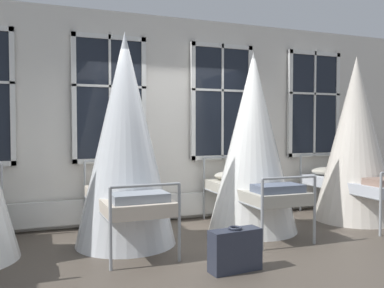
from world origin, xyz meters
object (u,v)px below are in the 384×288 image
cot_third (253,145)px  cot_second (125,142)px  suitcase_dark (235,250)px  cot_fourth (355,141)px

cot_third → cot_second: bearing=91.2°
cot_second → suitcase_dark: size_ratio=4.73×
cot_second → cot_fourth: 3.76m
cot_third → suitcase_dark: bearing=145.0°
cot_third → suitcase_dark: size_ratio=4.50×
cot_third → cot_fourth: size_ratio=0.98×
cot_third → cot_fourth: cot_fourth is taller
suitcase_dark → cot_fourth: bearing=20.7°
cot_second → cot_fourth: cot_second is taller
cot_third → suitcase_dark: (-1.02, -1.45, -1.03)m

